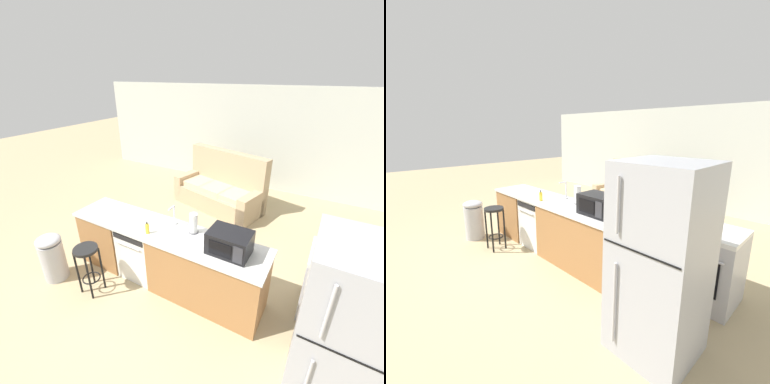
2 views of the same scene
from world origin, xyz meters
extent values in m
plane|color=tan|center=(0.00, 0.00, 0.00)|extent=(24.00, 24.00, 0.00)
cube|color=beige|center=(0.30, 4.20, 1.30)|extent=(10.00, 0.06, 2.60)
cube|color=#9E6B3D|center=(-0.93, 0.00, 0.43)|extent=(0.75, 0.62, 0.86)
cube|color=#9E6B3D|center=(0.83, 0.00, 0.43)|extent=(1.55, 0.62, 0.86)
cube|color=silver|center=(0.15, 0.00, 0.88)|extent=(2.94, 0.66, 0.04)
cube|color=#3F2A18|center=(0.15, 0.00, 0.04)|extent=(2.86, 0.56, 0.08)
cube|color=white|center=(-0.25, 0.00, 0.42)|extent=(0.58, 0.58, 0.84)
cube|color=black|center=(-0.25, -0.30, 0.78)|extent=(0.52, 0.01, 0.08)
cylinder|color=#B2B2B7|center=(-0.25, -0.31, 0.68)|extent=(0.44, 0.02, 0.02)
cube|color=#B7B7BC|center=(2.35, 0.55, 0.42)|extent=(0.76, 0.64, 0.85)
cube|color=black|center=(2.35, 0.22, 0.47)|extent=(0.53, 0.01, 0.43)
cylinder|color=silver|center=(2.35, 0.20, 0.70)|extent=(0.61, 0.03, 0.03)
cube|color=white|center=(2.35, 0.55, 0.88)|extent=(0.76, 0.64, 0.05)
torus|color=black|center=(2.18, 0.42, 0.89)|extent=(0.16, 0.16, 0.01)
torus|color=black|center=(2.52, 0.42, 0.89)|extent=(0.16, 0.16, 0.01)
torus|color=black|center=(2.18, 0.68, 0.89)|extent=(0.16, 0.16, 0.01)
torus|color=black|center=(2.52, 0.68, 0.89)|extent=(0.16, 0.16, 0.01)
cube|color=#A8AAB2|center=(2.35, -0.55, 0.89)|extent=(0.72, 0.70, 1.78)
cylinder|color=#B2B2B7|center=(2.15, -0.92, 1.44)|extent=(0.02, 0.02, 0.47)
cube|color=black|center=(2.35, -0.90, 1.10)|extent=(0.68, 0.01, 0.01)
cube|color=black|center=(1.12, 0.00, 1.04)|extent=(0.50, 0.36, 0.28)
cube|color=black|center=(1.07, -0.18, 1.04)|extent=(0.27, 0.01, 0.18)
cube|color=#2D2D33|center=(1.29, -0.18, 1.04)|extent=(0.11, 0.01, 0.21)
cylinder|color=silver|center=(0.20, 0.20, 0.92)|extent=(0.07, 0.07, 0.03)
cylinder|color=silver|center=(0.20, 0.20, 1.06)|extent=(0.02, 0.02, 0.26)
cylinder|color=silver|center=(0.20, 0.13, 1.19)|extent=(0.02, 0.14, 0.02)
cylinder|color=#4C4C51|center=(0.54, 0.15, 0.91)|extent=(0.14, 0.14, 0.01)
cylinder|color=white|center=(0.54, 0.15, 1.05)|extent=(0.11, 0.11, 0.27)
cylinder|color=yellow|center=(0.02, -0.17, 0.97)|extent=(0.06, 0.06, 0.14)
cylinder|color=black|center=(0.02, -0.17, 1.06)|extent=(0.02, 0.02, 0.04)
sphere|color=red|center=(2.18, 0.68, 0.99)|extent=(0.17, 0.17, 0.17)
sphere|color=black|center=(2.18, 0.68, 1.08)|extent=(0.03, 0.03, 0.03)
cone|color=red|center=(2.26, 0.68, 1.00)|extent=(0.08, 0.04, 0.06)
cylinder|color=black|center=(-0.64, -0.68, 0.72)|extent=(0.32, 0.32, 0.04)
cylinder|color=black|center=(-0.76, -0.79, 0.35)|extent=(0.03, 0.03, 0.70)
cylinder|color=black|center=(-0.53, -0.79, 0.35)|extent=(0.03, 0.03, 0.70)
cylinder|color=black|center=(-0.76, -0.57, 0.35)|extent=(0.03, 0.03, 0.70)
cylinder|color=black|center=(-0.53, -0.57, 0.35)|extent=(0.03, 0.03, 0.70)
torus|color=black|center=(-0.64, -0.68, 0.22)|extent=(0.25, 0.25, 0.02)
cylinder|color=#B7B7BC|center=(-1.34, -0.77, 0.31)|extent=(0.34, 0.34, 0.62)
ellipsoid|color=#B7B7BC|center=(-1.34, -0.77, 0.67)|extent=(0.35, 0.35, 0.14)
cube|color=tan|center=(-0.15, 2.53, 0.21)|extent=(2.16, 1.36, 0.42)
cube|color=tan|center=(-0.07, 2.85, 0.64)|extent=(2.00, 0.72, 1.27)
cube|color=tan|center=(-1.03, 2.75, 0.31)|extent=(0.41, 0.92, 0.62)
cube|color=tan|center=(0.72, 2.32, 0.31)|extent=(0.41, 0.92, 0.62)
cube|color=beige|center=(-0.70, 2.62, 0.48)|extent=(0.70, 0.75, 0.12)
cube|color=beige|center=(-0.17, 2.49, 0.48)|extent=(0.70, 0.75, 0.12)
cube|color=beige|center=(0.37, 2.35, 0.48)|extent=(0.70, 0.75, 0.12)
camera|label=1|loc=(1.97, -2.38, 2.85)|focal=24.00mm
camera|label=2|loc=(3.35, -2.47, 2.02)|focal=24.00mm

